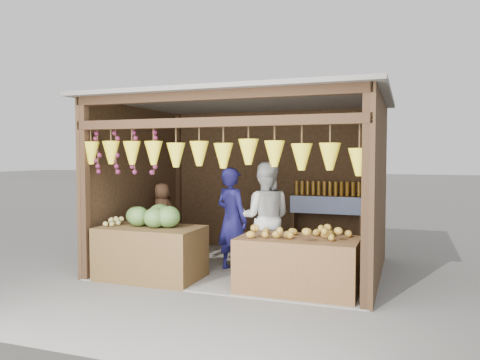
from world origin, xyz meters
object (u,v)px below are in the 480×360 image
object	(u,v)px
counter_left	(151,253)
counter_right	(298,265)
man_standing	(232,219)
woman_standing	(265,218)
vendor_seated	(162,212)

from	to	relation	value
counter_left	counter_right	distance (m)	2.15
man_standing	counter_right	bearing A→B (deg)	171.97
counter_left	woman_standing	world-z (taller)	woman_standing
counter_right	woman_standing	bearing A→B (deg)	129.98
woman_standing	vendor_seated	size ratio (longest dim) A/B	1.72
counter_left	vendor_seated	world-z (taller)	vendor_seated
counter_right	man_standing	size ratio (longest dim) A/B	0.96
woman_standing	man_standing	bearing A→B (deg)	-4.55
counter_right	woman_standing	xyz separation A→B (m)	(-0.70, 0.83, 0.48)
woman_standing	vendor_seated	xyz separation A→B (m)	(-1.88, 0.22, -0.02)
counter_left	vendor_seated	bearing A→B (deg)	111.27
man_standing	woman_standing	size ratio (longest dim) A/B	0.95
woman_standing	counter_left	bearing A→B (deg)	19.69
man_standing	woman_standing	bearing A→B (deg)	-148.56
counter_right	counter_left	bearing A→B (deg)	-178.66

